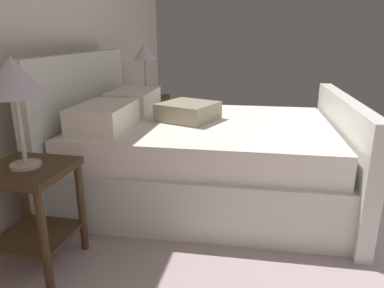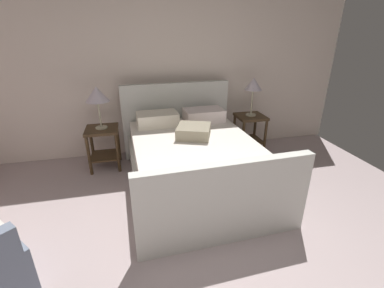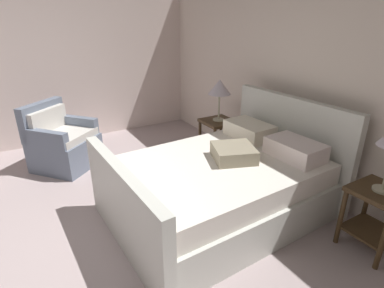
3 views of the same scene
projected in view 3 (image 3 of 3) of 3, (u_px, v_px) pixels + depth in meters
ground_plane at (24, 270)px, 2.60m from camera, size 5.77×6.21×0.02m
wall_back at (303, 82)px, 3.60m from camera, size 5.89×0.12×2.52m
bed at (223, 183)px, 3.22m from camera, size 1.72×2.23×1.14m
nightstand_right at (377, 210)px, 2.69m from camera, size 0.44×0.44×0.60m
nightstand_left at (218, 133)px, 4.45m from camera, size 0.44×0.44×0.60m
table_lamp_left at (220, 88)px, 4.20m from camera, size 0.31×0.31×0.58m
armchair at (62, 143)px, 4.26m from camera, size 1.02×1.02×0.90m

